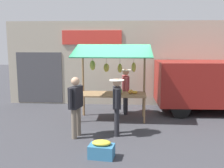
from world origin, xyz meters
TOP-DOWN VIEW (x-y plane):
  - ground_plane at (0.00, 0.00)m, footprint 40.00×40.00m
  - street_backdrop at (0.07, -2.20)m, footprint 9.00×0.30m
  - market_stall at (-0.01, -0.03)m, footprint 2.50×1.46m
  - vendor_with_sunhat at (-0.42, -0.75)m, footprint 0.42×0.69m
  - shopper_with_shopping_bag at (-0.21, 1.48)m, footprint 0.41×0.68m
  - shopper_with_ponytail at (0.88, 1.73)m, footprint 0.33×0.69m
  - parked_van at (-3.61, -1.17)m, footprint 4.46×2.00m
  - produce_crate_near at (0.05, 2.99)m, footprint 0.61×0.43m

SIDE VIEW (x-z plane):
  - ground_plane at x=0.00m, z-range 0.00..0.00m
  - produce_crate_near at x=0.05m, z-range -0.02..0.39m
  - shopper_with_shopping_bag at x=-0.21m, z-range 0.14..1.73m
  - vendor_with_sunhat at x=-0.42m, z-range 0.15..1.77m
  - shopper_with_ponytail at x=0.88m, z-range 0.13..1.79m
  - parked_van at x=-3.61m, z-range 0.18..2.06m
  - market_stall at x=-0.01m, z-range 0.29..2.78m
  - street_backdrop at x=0.07m, z-range 0.00..3.40m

